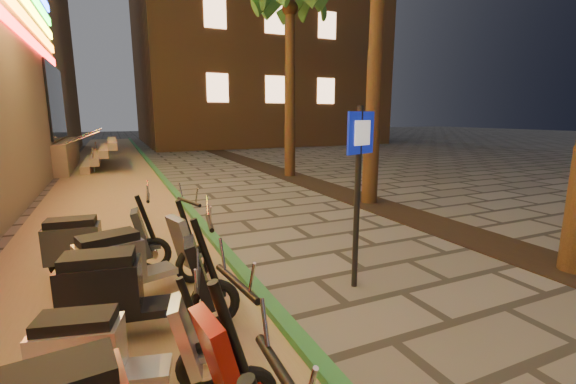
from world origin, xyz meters
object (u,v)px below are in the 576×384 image
pedestrian_sign (359,173)px  scooter_10 (93,244)px  scooter_8 (130,290)px  scooter_7 (111,353)px  scooter_9 (133,261)px

pedestrian_sign → scooter_10: (-3.18, 1.75, -1.04)m
scooter_10 → scooter_8: bearing=-72.6°
scooter_7 → scooter_8: scooter_8 is taller
scooter_9 → scooter_10: (-0.46, 0.97, -0.02)m
scooter_8 → scooter_9: 0.88m
pedestrian_sign → scooter_7: size_ratio=1.62×
scooter_7 → scooter_10: size_ratio=0.89×
scooter_9 → scooter_10: 1.07m
pedestrian_sign → scooter_9: pedestrian_sign is taller
scooter_8 → scooter_10: scooter_8 is taller
pedestrian_sign → scooter_10: size_ratio=1.45×
scooter_8 → scooter_10: size_ratio=1.07×
scooter_8 → scooter_10: bearing=111.1°
scooter_7 → scooter_10: 2.78m
scooter_7 → scooter_8: 0.96m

